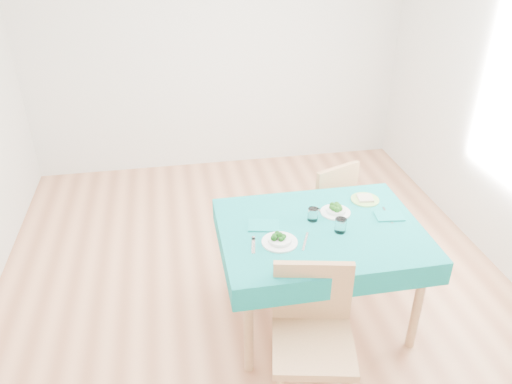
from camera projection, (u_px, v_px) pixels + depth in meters
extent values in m
cube|color=#AB6A47|center=(256.00, 287.00, 3.91)|extent=(4.00, 4.50, 0.02)
cube|color=silver|center=(217.00, 45.00, 5.16)|extent=(4.00, 0.02, 2.70)
cube|color=#0A6E6B|center=(318.00, 274.00, 3.44)|extent=(1.32, 1.00, 0.76)
cube|color=#A3774C|center=(314.00, 327.00, 2.74)|extent=(0.55, 0.59, 1.15)
cube|color=#A3774C|center=(321.00, 196.00, 4.12)|extent=(0.54, 0.56, 1.01)
cube|color=silver|center=(253.00, 246.00, 3.08)|extent=(0.05, 0.17, 0.00)
cube|color=silver|center=(305.00, 241.00, 3.12)|extent=(0.09, 0.19, 0.00)
cube|color=silver|center=(323.00, 213.00, 3.41)|extent=(0.07, 0.17, 0.00)
cube|color=silver|center=(388.00, 215.00, 3.39)|extent=(0.04, 0.21, 0.00)
cube|color=#0E7976|center=(264.00, 226.00, 3.27)|extent=(0.23, 0.18, 0.01)
cube|color=#0E7976|center=(389.00, 216.00, 3.37)|extent=(0.20, 0.15, 0.01)
cylinder|color=white|center=(313.00, 214.00, 3.32)|extent=(0.07, 0.07, 0.09)
cylinder|color=white|center=(340.00, 225.00, 3.20)|extent=(0.07, 0.07, 0.09)
cylinder|color=#9CD467|center=(365.00, 200.00, 3.56)|extent=(0.20, 0.20, 0.01)
cube|color=beige|center=(365.00, 198.00, 3.56)|extent=(0.12, 0.12, 0.02)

